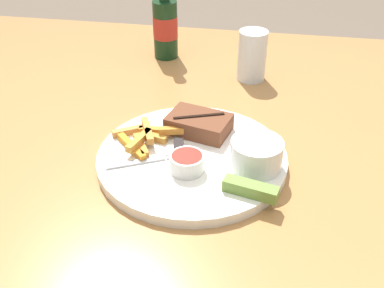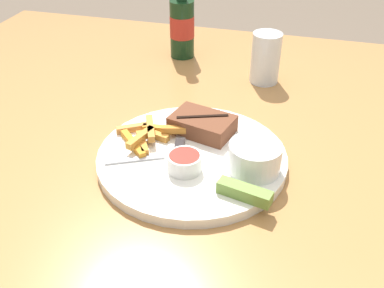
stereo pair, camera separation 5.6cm
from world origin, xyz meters
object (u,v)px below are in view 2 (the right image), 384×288
(fork_utensil, at_px, (141,159))
(knife_utensil, at_px, (181,138))
(dipping_sauce_cup, at_px, (187,162))
(dinner_plate, at_px, (192,158))
(pickle_spear, at_px, (244,192))
(beer_bottle, at_px, (182,25))
(coleslaw_cup, at_px, (255,156))
(drinking_glass, at_px, (266,58))
(steak_portion, at_px, (202,124))

(fork_utensil, distance_m, knife_utensil, 0.09)
(dipping_sauce_cup, height_order, fork_utensil, dipping_sauce_cup)
(dinner_plate, height_order, pickle_spear, pickle_spear)
(beer_bottle, bearing_deg, coleslaw_cup, -60.80)
(drinking_glass, bearing_deg, knife_utensil, -109.15)
(beer_bottle, relative_size, drinking_glass, 2.00)
(dinner_plate, height_order, dipping_sauce_cup, dipping_sauce_cup)
(fork_utensil, relative_size, beer_bottle, 0.55)
(drinking_glass, bearing_deg, steak_portion, -105.73)
(dinner_plate, xyz_separation_m, drinking_glass, (0.08, 0.35, 0.05))
(fork_utensil, bearing_deg, drinking_glass, 41.89)
(drinking_glass, bearing_deg, fork_utensil, -111.87)
(dinner_plate, bearing_deg, drinking_glass, 77.51)
(dinner_plate, height_order, drinking_glass, drinking_glass)
(dipping_sauce_cup, bearing_deg, steak_portion, 92.58)
(dinner_plate, xyz_separation_m, pickle_spear, (0.10, -0.09, 0.02))
(dipping_sauce_cup, distance_m, drinking_glass, 0.40)
(steak_portion, bearing_deg, dipping_sauce_cup, -87.42)
(coleslaw_cup, xyz_separation_m, fork_utensil, (-0.19, -0.02, -0.03))
(coleslaw_cup, relative_size, drinking_glass, 0.75)
(dipping_sauce_cup, distance_m, pickle_spear, 0.11)
(pickle_spear, distance_m, beer_bottle, 0.58)
(coleslaw_cup, xyz_separation_m, pickle_spear, (-0.00, -0.07, -0.02))
(drinking_glass, bearing_deg, dipping_sauce_cup, -100.39)
(coleslaw_cup, xyz_separation_m, beer_bottle, (-0.25, 0.45, 0.04))
(dipping_sauce_cup, distance_m, knife_utensil, 0.09)
(beer_bottle, bearing_deg, fork_utensil, -81.97)
(coleslaw_cup, relative_size, fork_utensil, 0.68)
(dipping_sauce_cup, xyz_separation_m, drinking_glass, (0.07, 0.39, 0.02))
(steak_portion, distance_m, dipping_sauce_cup, 0.12)
(dinner_plate, distance_m, drinking_glass, 0.36)
(dinner_plate, bearing_deg, pickle_spear, -40.06)
(fork_utensil, relative_size, knife_utensil, 0.76)
(dinner_plate, xyz_separation_m, fork_utensil, (-0.08, -0.04, 0.01))
(steak_portion, distance_m, fork_utensil, 0.13)
(steak_portion, xyz_separation_m, beer_bottle, (-0.14, 0.36, 0.05))
(fork_utensil, xyz_separation_m, knife_utensil, (0.05, 0.07, 0.00))
(knife_utensil, bearing_deg, pickle_spear, -143.49)
(steak_portion, bearing_deg, beer_bottle, 111.54)
(coleslaw_cup, height_order, dipping_sauce_cup, coleslaw_cup)
(steak_portion, height_order, pickle_spear, steak_portion)
(steak_portion, relative_size, pickle_spear, 1.43)
(dinner_plate, distance_m, knife_utensil, 0.05)
(steak_portion, xyz_separation_m, knife_utensil, (-0.03, -0.04, -0.01))
(pickle_spear, xyz_separation_m, drinking_glass, (-0.03, 0.43, 0.03))
(steak_portion, height_order, knife_utensil, steak_portion)
(steak_portion, height_order, dipping_sauce_cup, steak_portion)
(steak_portion, height_order, fork_utensil, steak_portion)
(pickle_spear, height_order, drinking_glass, drinking_glass)
(drinking_glass, bearing_deg, dinner_plate, -102.49)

